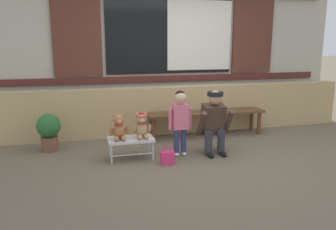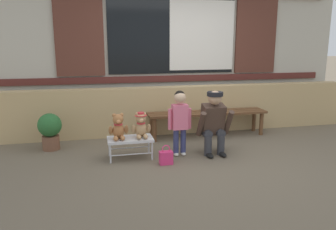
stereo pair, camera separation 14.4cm
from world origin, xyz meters
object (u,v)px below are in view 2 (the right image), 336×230
at_px(child_standing, 180,116).
at_px(handbag_on_ground, 166,157).
at_px(teddy_bear_with_hat, 141,125).
at_px(potted_plant, 50,129).
at_px(wooden_bench_long, 207,115).
at_px(small_display_bench, 130,140).
at_px(adult_crouching, 214,122).
at_px(teddy_bear_plain, 118,127).

bearing_deg(child_standing, handbag_on_ground, -130.97).
height_order(teddy_bear_with_hat, potted_plant, teddy_bear_with_hat).
distance_m(wooden_bench_long, small_display_bench, 1.69).
bearing_deg(wooden_bench_long, adult_crouching, -103.88).
bearing_deg(teddy_bear_plain, potted_plant, 146.37).
xyz_separation_m(teddy_bear_with_hat, child_standing, (0.56, -0.04, 0.12)).
distance_m(teddy_bear_plain, handbag_on_ground, 0.79).
xyz_separation_m(wooden_bench_long, potted_plant, (-2.61, -0.19, -0.05)).
height_order(teddy_bear_plain, potted_plant, teddy_bear_plain).
height_order(small_display_bench, potted_plant, potted_plant).
distance_m(wooden_bench_long, teddy_bear_plain, 1.83).
xyz_separation_m(teddy_bear_plain, child_standing, (0.88, -0.04, 0.13)).
bearing_deg(handbag_on_ground, small_display_bench, 141.83).
relative_size(small_display_bench, adult_crouching, 0.67).
distance_m(small_display_bench, handbag_on_ground, 0.59).
distance_m(teddy_bear_with_hat, potted_plant, 1.48).
relative_size(adult_crouching, potted_plant, 1.67).
bearing_deg(teddy_bear_with_hat, teddy_bear_plain, -179.87).
bearing_deg(potted_plant, small_display_bench, -29.87).
distance_m(handbag_on_ground, potted_plant, 1.91).
height_order(small_display_bench, handbag_on_ground, small_display_bench).
distance_m(wooden_bench_long, teddy_bear_with_hat, 1.55).
bearing_deg(adult_crouching, potted_plant, 163.03).
height_order(adult_crouching, potted_plant, adult_crouching).
bearing_deg(teddy_bear_plain, wooden_bench_long, 27.71).
xyz_separation_m(child_standing, potted_plant, (-1.87, 0.70, -0.27)).
xyz_separation_m(wooden_bench_long, handbag_on_ground, (-1.01, -1.20, -0.28)).
xyz_separation_m(small_display_bench, teddy_bear_with_hat, (0.16, 0.00, 0.21)).
distance_m(small_display_bench, teddy_bear_with_hat, 0.26).
bearing_deg(teddy_bear_with_hat, child_standing, -3.96).
distance_m(teddy_bear_plain, child_standing, 0.89).
bearing_deg(teddy_bear_plain, teddy_bear_with_hat, 0.13).
xyz_separation_m(teddy_bear_plain, teddy_bear_with_hat, (0.32, 0.00, 0.01)).
bearing_deg(handbag_on_ground, adult_crouching, 20.07).
bearing_deg(child_standing, teddy_bear_plain, 177.53).
xyz_separation_m(small_display_bench, handbag_on_ground, (0.45, -0.35, -0.17)).
xyz_separation_m(child_standing, handbag_on_ground, (-0.27, -0.31, -0.50)).
bearing_deg(potted_plant, child_standing, -20.49).
relative_size(teddy_bear_plain, handbag_on_ground, 1.34).
bearing_deg(small_display_bench, handbag_on_ground, -38.17).
distance_m(teddy_bear_with_hat, child_standing, 0.57).
relative_size(child_standing, handbag_on_ground, 3.52).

